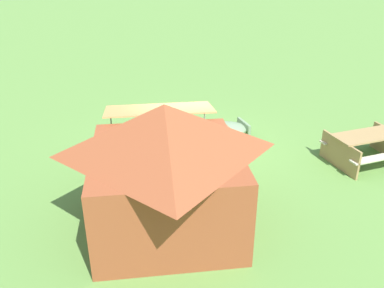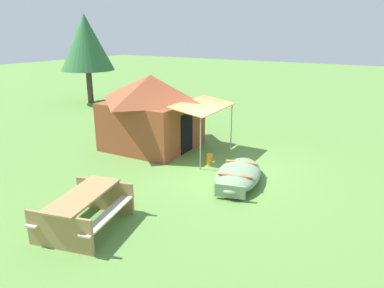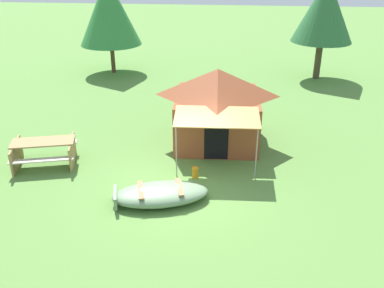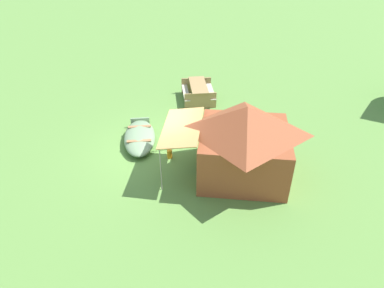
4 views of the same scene
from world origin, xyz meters
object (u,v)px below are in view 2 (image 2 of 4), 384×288
at_px(picnic_table, 84,207).
at_px(pine_tree_back_left, 86,43).
at_px(beached_rowboat, 238,174).
at_px(cooler_box, 158,152).
at_px(fuel_can, 210,159).
at_px(canvas_cabin_tent, 152,110).

xyz_separation_m(picnic_table, pine_tree_back_left, (10.06, 10.55, 2.92)).
bearing_deg(beached_rowboat, cooler_box, 80.69).
distance_m(beached_rowboat, fuel_can, 1.60).
bearing_deg(picnic_table, fuel_can, -4.63).
distance_m(beached_rowboat, cooler_box, 3.24).
relative_size(cooler_box, pine_tree_back_left, 0.11).
bearing_deg(canvas_cabin_tent, fuel_can, -100.55).
relative_size(canvas_cabin_tent, pine_tree_back_left, 0.88).
distance_m(picnic_table, cooler_box, 4.73).
xyz_separation_m(canvas_cabin_tent, pine_tree_back_left, (4.77, 8.29, 2.07)).
height_order(picnic_table, fuel_can, picnic_table).
relative_size(beached_rowboat, pine_tree_back_left, 0.57).
bearing_deg(pine_tree_back_left, picnic_table, -133.62).
relative_size(beached_rowboat, canvas_cabin_tent, 0.65).
relative_size(picnic_table, pine_tree_back_left, 0.44).
height_order(picnic_table, pine_tree_back_left, pine_tree_back_left).
xyz_separation_m(beached_rowboat, picnic_table, (-3.96, 1.76, 0.26)).
xyz_separation_m(picnic_table, fuel_can, (4.79, -0.39, -0.33)).
bearing_deg(canvas_cabin_tent, pine_tree_back_left, 60.08).
distance_m(picnic_table, fuel_can, 4.82).
relative_size(cooler_box, fuel_can, 1.56).
xyz_separation_m(fuel_can, pine_tree_back_left, (5.27, 10.94, 3.25)).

